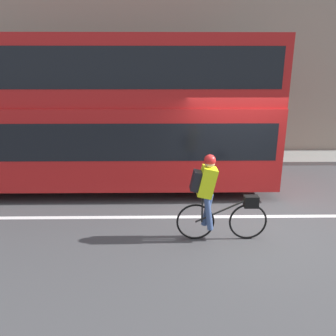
{
  "coord_description": "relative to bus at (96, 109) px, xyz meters",
  "views": [
    {
      "loc": [
        -1.77,
        -6.37,
        3.11
      ],
      "look_at": [
        -1.68,
        0.54,
        1.01
      ],
      "focal_mm": 35.0,
      "sensor_mm": 36.0,
      "label": 1
    }
  ],
  "objects": [
    {
      "name": "sidewalk_curb",
      "position": [
        3.52,
        2.73,
        -2.06
      ],
      "size": [
        60.0,
        1.7,
        0.12
      ],
      "color": "gray",
      "rests_on": "ground_plane"
    },
    {
      "name": "cyclist_on_bike",
      "position": [
        2.65,
        -3.01,
        -1.23
      ],
      "size": [
        1.71,
        0.32,
        1.66
      ],
      "color": "black",
      "rests_on": "ground_plane"
    },
    {
      "name": "road_center_line",
      "position": [
        3.52,
        -2.04,
        -2.12
      ],
      "size": [
        50.0,
        0.14,
        0.01
      ],
      "primitive_type": "cube",
      "color": "silver",
      "rests_on": "ground_plane"
    },
    {
      "name": "ground_plane",
      "position": [
        3.52,
        -2.2,
        -2.12
      ],
      "size": [
        80.0,
        80.0,
        0.0
      ],
      "primitive_type": "plane",
      "color": "#424244"
    },
    {
      "name": "bus",
      "position": [
        0.0,
        0.0,
        0.0
      ],
      "size": [
        9.04,
        2.6,
        3.84
      ],
      "color": "black",
      "rests_on": "ground_plane"
    },
    {
      "name": "building_facade",
      "position": [
        3.52,
        3.73,
        2.03
      ],
      "size": [
        60.0,
        0.3,
        8.31
      ],
      "color": "gray",
      "rests_on": "ground_plane"
    }
  ]
}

